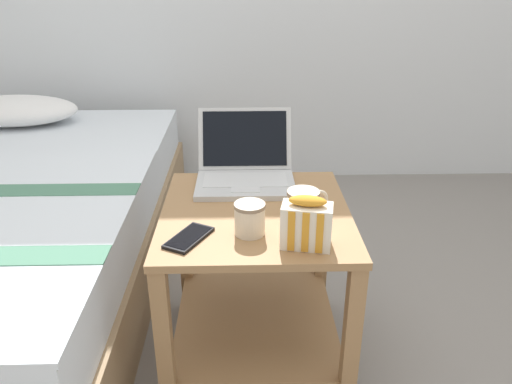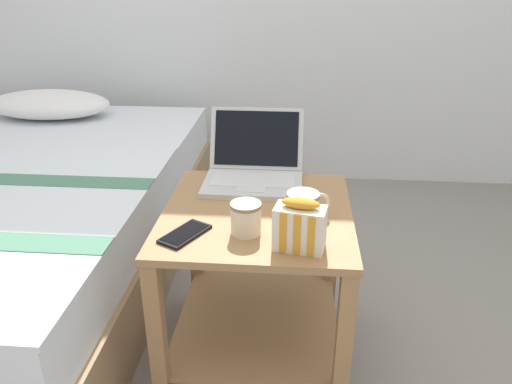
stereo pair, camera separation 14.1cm
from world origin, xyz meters
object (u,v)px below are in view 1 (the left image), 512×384
(mug_front_left, at_px, (250,216))
(snack_bag, at_px, (307,224))
(cell_phone, at_px, (189,238))
(laptop, at_px, (245,169))
(mug_front_right, at_px, (304,203))

(mug_front_left, distance_m, snack_bag, 0.16)
(cell_phone, bearing_deg, laptop, 68.66)
(laptop, relative_size, mug_front_left, 2.64)
(snack_bag, bearing_deg, laptop, 109.61)
(laptop, distance_m, mug_front_left, 0.36)
(mug_front_left, relative_size, mug_front_right, 0.97)
(mug_front_right, height_order, cell_phone, mug_front_right)
(snack_bag, bearing_deg, mug_front_right, 85.86)
(mug_front_left, height_order, mug_front_right, mug_front_left)
(laptop, xyz_separation_m, snack_bag, (0.15, -0.43, 0.02))
(mug_front_right, distance_m, snack_bag, 0.16)
(laptop, distance_m, snack_bag, 0.46)
(snack_bag, bearing_deg, cell_phone, 172.27)
(mug_front_right, bearing_deg, mug_front_left, -152.05)
(snack_bag, distance_m, cell_phone, 0.31)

